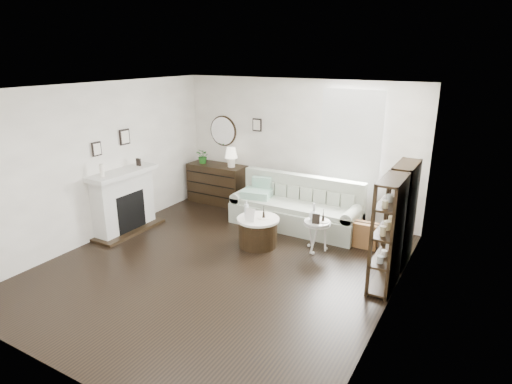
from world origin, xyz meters
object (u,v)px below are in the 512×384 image
Objects in this scene: sofa at (297,210)px; drum_table at (258,232)px; pedestal_table at (317,224)px; dresser at (217,184)px.

drum_table is at bearing -100.33° from sofa.
sofa is 1.12m from pedestal_table.
pedestal_table is at bearing 17.39° from drum_table.
sofa is at bearing -10.71° from dresser.
drum_table is 1.36× the size of pedestal_table.
dresser is 3.08m from pedestal_table.
pedestal_table is (2.83, -1.22, 0.06)m from dresser.
dresser is (-2.09, 0.39, 0.11)m from sofa.
dresser is at bearing 169.29° from sofa.
sofa is 4.59× the size of pedestal_table.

